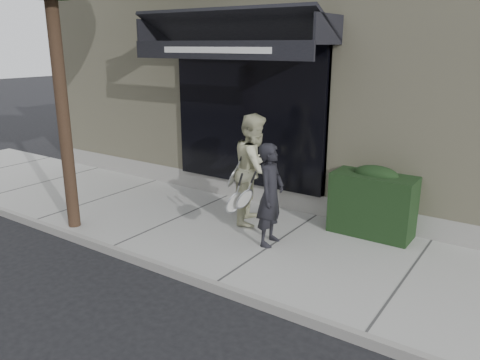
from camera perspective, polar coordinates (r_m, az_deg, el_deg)
The scene contains 7 objects.
ground at distance 7.43m, azimuth 4.26°, elevation -8.50°, with size 80.00×80.00×0.00m, color black.
sidewalk at distance 7.41m, azimuth 4.27°, elevation -8.07°, with size 20.00×3.00×0.12m, color #A1A19B.
curb at distance 6.24m, azimuth -3.08°, elevation -12.85°, with size 20.00×0.10×0.14m, color gray.
building_facade at distance 11.34m, azimuth 17.61°, elevation 13.66°, with size 14.30×8.04×5.64m.
hedge at distance 7.85m, azimuth 15.98°, elevation -2.56°, with size 1.30×0.70×1.14m.
pedestrian_front at distance 7.08m, azimuth 3.68°, elevation -1.82°, with size 0.71×0.90×1.59m.
pedestrian_back at distance 7.96m, azimuth 1.80°, elevation 1.37°, with size 0.98×1.10×1.88m.
Camera 1 is at (3.34, -5.87, 3.10)m, focal length 35.00 mm.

